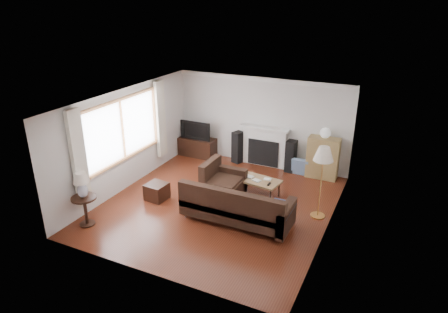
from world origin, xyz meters
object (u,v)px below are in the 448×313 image
at_px(coffee_table, 257,187).
at_px(side_table, 86,211).
at_px(floor_lamp, 321,183).
at_px(sectional_sofa, 237,204).
at_px(bookshelf, 323,158).
at_px(tv_stand, 198,147).

bearing_deg(coffee_table, side_table, -126.67).
bearing_deg(floor_lamp, sectional_sofa, -148.41).
height_order(sectional_sofa, floor_lamp, floor_lamp).
bearing_deg(bookshelf, floor_lamp, -79.27).
bearing_deg(bookshelf, tv_stand, -179.15).
relative_size(tv_stand, bookshelf, 0.99).
xyz_separation_m(tv_stand, floor_lamp, (4.14, -2.01, 0.55)).
bearing_deg(bookshelf, side_table, -131.43).
xyz_separation_m(bookshelf, floor_lamp, (0.39, -2.06, 0.26)).
bearing_deg(floor_lamp, bookshelf, 100.73).
xyz_separation_m(bookshelf, coffee_table, (-1.18, -1.69, -0.35)).
height_order(floor_lamp, side_table, floor_lamp).
relative_size(tv_stand, coffee_table, 1.03).
xyz_separation_m(sectional_sofa, coffee_table, (-0.03, 1.32, -0.20)).
bearing_deg(side_table, sectional_sofa, 27.86).
relative_size(tv_stand, sectional_sofa, 0.43).
bearing_deg(bookshelf, sectional_sofa, -110.89).
distance_m(bookshelf, side_table, 6.01).
distance_m(sectional_sofa, floor_lamp, 1.85).
bearing_deg(sectional_sofa, bookshelf, 69.11).
height_order(coffee_table, side_table, side_table).
bearing_deg(side_table, bookshelf, 48.57).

